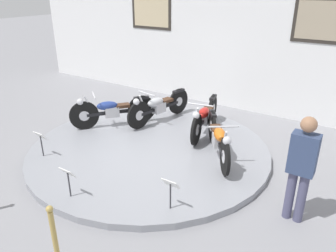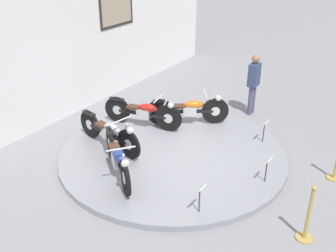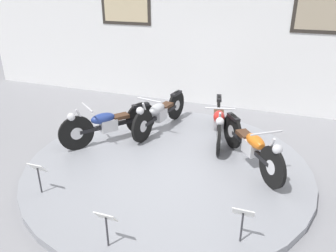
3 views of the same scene
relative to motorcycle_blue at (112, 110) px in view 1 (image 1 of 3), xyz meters
The scene contains 11 objects.
ground_plane 1.51m from the motorcycle_blue, 15.91° to the right, with size 60.00×60.00×0.00m, color gray.
display_platform 1.49m from the motorcycle_blue, 15.91° to the right, with size 4.89×4.89×0.12m, color gray.
back_wall 3.83m from the motorcycle_blue, 66.52° to the left, with size 14.00×0.22×4.48m.
motorcycle_blue is the anchor object (origin of this frame).
motorcycle_silver 1.12m from the motorcycle_blue, 48.69° to the left, with size 0.56×1.98×0.80m.
motorcycle_red 2.16m from the motorcycle_blue, 22.95° to the left, with size 0.59×1.98×0.81m.
motorcycle_orange 2.73m from the motorcycle_blue, ahead, with size 1.22×1.66×0.81m.
info_placard_front_left 1.87m from the motorcycle_blue, 93.65° to the right, with size 0.26×0.11×0.51m.
info_placard_front_centre 2.83m from the motorcycle_blue, 61.22° to the right, with size 0.26×0.11×0.51m.
info_placard_front_right 3.41m from the motorcycle_blue, 33.27° to the right, with size 0.26×0.11×0.51m.
visitor_standing 4.52m from the motorcycle_blue, 12.03° to the right, with size 0.36×0.22×1.63m.
Camera 1 is at (3.67, -4.85, 3.20)m, focal length 35.00 mm.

